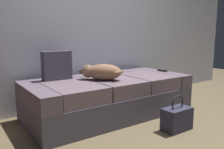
# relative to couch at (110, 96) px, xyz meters

# --- Properties ---
(ground_plane) EXTENTS (10.00, 10.00, 0.00)m
(ground_plane) POSITION_rel_couch_xyz_m (0.00, -1.12, -0.23)
(ground_plane) COLOR brown
(back_wall) EXTENTS (6.40, 0.10, 2.80)m
(back_wall) POSITION_rel_couch_xyz_m (0.00, 0.62, 1.17)
(back_wall) COLOR silver
(back_wall) RESTS_ON ground
(couch) EXTENTS (2.04, 0.93, 0.47)m
(couch) POSITION_rel_couch_xyz_m (0.00, 0.00, 0.00)
(couch) COLOR #4A4655
(couch) RESTS_ON ground
(dog_tan) EXTENTS (0.47, 0.47, 0.19)m
(dog_tan) POSITION_rel_couch_xyz_m (-0.15, -0.05, 0.33)
(dog_tan) COLOR #8A6447
(dog_tan) RESTS_ON couch
(tv_remote) EXTENTS (0.05, 0.15, 0.02)m
(tv_remote) POSITION_rel_couch_xyz_m (0.94, 0.00, 0.25)
(tv_remote) COLOR black
(tv_remote) RESTS_ON couch
(throw_pillow) EXTENTS (0.34, 0.12, 0.34)m
(throw_pillow) POSITION_rel_couch_xyz_m (-0.58, 0.26, 0.41)
(throw_pillow) COLOR #433F51
(throw_pillow) RESTS_ON couch
(handbag) EXTENTS (0.32, 0.18, 0.38)m
(handbag) POSITION_rel_couch_xyz_m (0.30, -0.82, -0.11)
(handbag) COLOR #2D2C41
(handbag) RESTS_ON ground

